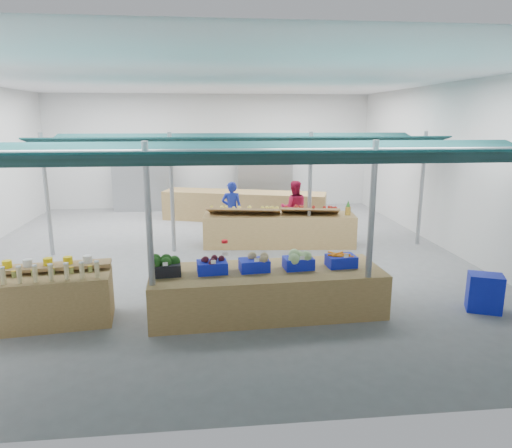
{
  "coord_description": "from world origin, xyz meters",
  "views": [
    {
      "loc": [
        -0.08,
        -10.89,
        3.33
      ],
      "look_at": [
        0.89,
        -1.6,
        1.15
      ],
      "focal_mm": 32.0,
      "sensor_mm": 36.0,
      "label": 1
    }
  ],
  "objects_px": {
    "fruit_counter": "(279,230)",
    "bottle_shelf": "(53,297)",
    "crate_stack": "(485,293)",
    "vendor_right": "(294,208)",
    "veg_counter": "(267,291)",
    "vendor_left": "(232,209)"
  },
  "relations": [
    {
      "from": "fruit_counter",
      "to": "crate_stack",
      "type": "distance_m",
      "value": 5.45
    },
    {
      "from": "veg_counter",
      "to": "vendor_left",
      "type": "height_order",
      "value": "vendor_left"
    },
    {
      "from": "bottle_shelf",
      "to": "crate_stack",
      "type": "bearing_deg",
      "value": -9.41
    },
    {
      "from": "vendor_left",
      "to": "bottle_shelf",
      "type": "bearing_deg",
      "value": 64.4
    },
    {
      "from": "fruit_counter",
      "to": "vendor_right",
      "type": "height_order",
      "value": "vendor_right"
    },
    {
      "from": "fruit_counter",
      "to": "vendor_right",
      "type": "xyz_separation_m",
      "value": [
        0.6,
        1.1,
        0.37
      ]
    },
    {
      "from": "fruit_counter",
      "to": "vendor_right",
      "type": "distance_m",
      "value": 1.31
    },
    {
      "from": "fruit_counter",
      "to": "crate_stack",
      "type": "height_order",
      "value": "fruit_counter"
    },
    {
      "from": "vendor_left",
      "to": "vendor_right",
      "type": "xyz_separation_m",
      "value": [
        1.8,
        0.0,
        0.0
      ]
    },
    {
      "from": "vendor_left",
      "to": "vendor_right",
      "type": "relative_size",
      "value": 1.0
    },
    {
      "from": "crate_stack",
      "to": "vendor_right",
      "type": "bearing_deg",
      "value": 112.37
    },
    {
      "from": "crate_stack",
      "to": "fruit_counter",
      "type": "bearing_deg",
      "value": 122.66
    },
    {
      "from": "vendor_left",
      "to": "veg_counter",
      "type": "bearing_deg",
      "value": 98.93
    },
    {
      "from": "vendor_right",
      "to": "bottle_shelf",
      "type": "bearing_deg",
      "value": 52.35
    },
    {
      "from": "fruit_counter",
      "to": "vendor_left",
      "type": "height_order",
      "value": "vendor_left"
    },
    {
      "from": "vendor_right",
      "to": "vendor_left",
      "type": "bearing_deg",
      "value": 5.42
    },
    {
      "from": "fruit_counter",
      "to": "vendor_right",
      "type": "bearing_deg",
      "value": 66.81
    },
    {
      "from": "veg_counter",
      "to": "vendor_right",
      "type": "relative_size",
      "value": 2.51
    },
    {
      "from": "fruit_counter",
      "to": "bottle_shelf",
      "type": "bearing_deg",
      "value": -130.56
    },
    {
      "from": "bottle_shelf",
      "to": "veg_counter",
      "type": "xyz_separation_m",
      "value": [
        3.57,
        0.05,
        -0.07
      ]
    },
    {
      "from": "crate_stack",
      "to": "vendor_right",
      "type": "xyz_separation_m",
      "value": [
        -2.34,
        5.69,
        0.46
      ]
    },
    {
      "from": "fruit_counter",
      "to": "vendor_left",
      "type": "distance_m",
      "value": 1.67
    }
  ]
}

